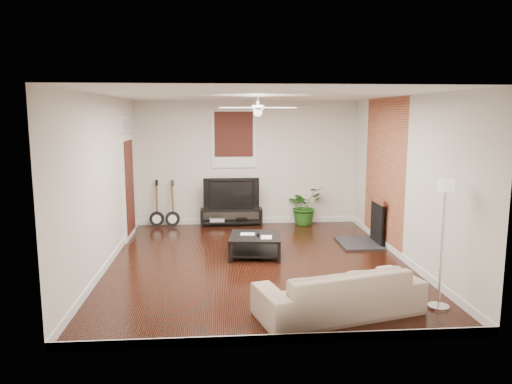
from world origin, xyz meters
TOP-DOWN VIEW (x-y plane):
  - room at (0.00, 0.00)m, footprint 5.01×6.01m
  - brick_accent at (2.49, 1.00)m, footprint 0.02×2.20m
  - fireplace at (2.20, 1.00)m, footprint 0.80×1.10m
  - window_back at (-0.30, 2.97)m, footprint 1.00×0.06m
  - door_left at (-2.46, 1.90)m, footprint 0.08×1.00m
  - tv_stand at (-0.37, 2.78)m, footprint 1.38×0.37m
  - tv at (-0.37, 2.80)m, footprint 1.24×0.16m
  - coffee_table at (-0.01, 0.38)m, footprint 0.99×0.99m
  - sofa at (0.84, -2.24)m, footprint 2.22×1.35m
  - floor_lamp at (2.19, -2.14)m, footprint 0.35×0.35m
  - potted_plant at (1.29, 2.78)m, footprint 1.03×1.00m
  - guitar_left at (-2.03, 2.75)m, footprint 0.35×0.26m
  - guitar_right at (-1.68, 2.72)m, footprint 0.37×0.29m
  - ceiling_fan at (0.00, 0.00)m, footprint 1.24×1.24m

SIDE VIEW (x-z plane):
  - coffee_table at x=-0.01m, z-range 0.00..0.37m
  - tv_stand at x=-0.37m, z-range 0.00..0.39m
  - sofa at x=0.84m, z-range 0.00..0.61m
  - potted_plant at x=1.29m, z-range 0.00..0.87m
  - fireplace at x=2.20m, z-range 0.00..0.92m
  - guitar_left at x=-2.03m, z-range 0.00..1.06m
  - guitar_right at x=-1.68m, z-range 0.00..1.06m
  - tv at x=-0.37m, z-range 0.39..1.10m
  - floor_lamp at x=2.19m, z-range 0.00..1.70m
  - door_left at x=-2.46m, z-range 0.00..2.50m
  - room at x=0.00m, z-range 0.00..2.80m
  - brick_accent at x=2.49m, z-range 0.00..2.80m
  - window_back at x=-0.30m, z-range 1.30..2.60m
  - ceiling_fan at x=0.00m, z-range 2.44..2.76m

